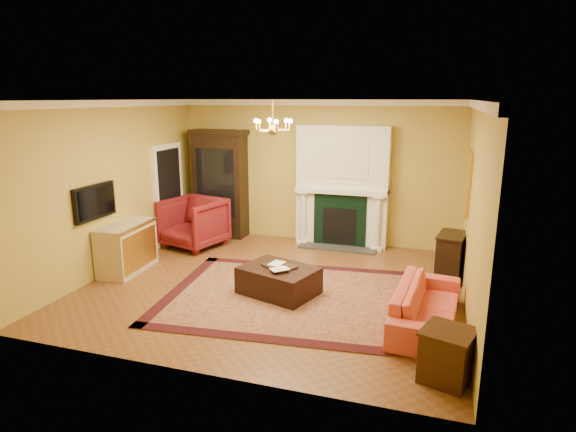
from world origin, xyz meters
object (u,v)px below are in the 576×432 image
at_px(china_cabinet, 221,186).
at_px(pedestal_table, 205,226).
at_px(wingback_armchair, 193,220).
at_px(leather_ottoman, 279,280).
at_px(coral_sofa, 427,299).
at_px(end_table, 447,357).
at_px(console_table, 450,257).
at_px(commode, 127,248).

xyz_separation_m(china_cabinet, pedestal_table, (0.05, -0.92, -0.68)).
height_order(wingback_armchair, leather_ottoman, wingback_armchair).
distance_m(wingback_armchair, leather_ottoman, 3.11).
height_order(coral_sofa, end_table, coral_sofa).
xyz_separation_m(wingback_armchair, console_table, (5.07, -0.32, -0.18)).
height_order(china_cabinet, pedestal_table, china_cabinet).
bearing_deg(console_table, coral_sofa, -89.75).
xyz_separation_m(coral_sofa, leather_ottoman, (-2.26, 0.42, -0.16)).
bearing_deg(leather_ottoman, pedestal_table, 158.00).
xyz_separation_m(commode, console_table, (5.51, 1.34, -0.05)).
height_order(pedestal_table, end_table, pedestal_table).
relative_size(commode, end_table, 2.04).
height_order(pedestal_table, coral_sofa, pedestal_table).
relative_size(coral_sofa, console_table, 2.56).
height_order(coral_sofa, leather_ottoman, coral_sofa).
relative_size(coral_sofa, end_table, 3.46).
height_order(pedestal_table, console_table, pedestal_table).
bearing_deg(wingback_armchair, commode, -89.37).
distance_m(end_table, leather_ottoman, 3.06).
distance_m(china_cabinet, end_table, 6.69).
relative_size(china_cabinet, wingback_armchair, 2.00).
xyz_separation_m(commode, leather_ottoman, (2.93, -0.17, -0.21)).
relative_size(end_table, leather_ottoman, 0.50).
distance_m(china_cabinet, coral_sofa, 5.65).
bearing_deg(leather_ottoman, coral_sofa, 7.48).
distance_m(china_cabinet, leather_ottoman, 3.75).
bearing_deg(china_cabinet, coral_sofa, -35.34).
relative_size(china_cabinet, commode, 1.94).
bearing_deg(wingback_armchair, pedestal_table, 29.86).
height_order(commode, coral_sofa, commode).
bearing_deg(console_table, end_table, -81.43).
bearing_deg(coral_sofa, end_table, -164.03).
xyz_separation_m(wingback_armchair, end_table, (5.01, -3.56, -0.28)).
relative_size(commode, console_table, 1.52).
bearing_deg(pedestal_table, china_cabinet, 93.10).
xyz_separation_m(console_table, leather_ottoman, (-2.58, -1.52, -0.16)).
xyz_separation_m(wingback_armchair, commode, (-0.44, -1.66, -0.13)).
distance_m(coral_sofa, end_table, 1.33).
distance_m(commode, console_table, 5.67).
relative_size(pedestal_table, leather_ottoman, 0.68).
height_order(wingback_armchair, commode, wingback_armchair).
bearing_deg(coral_sofa, wingback_armchair, 69.29).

